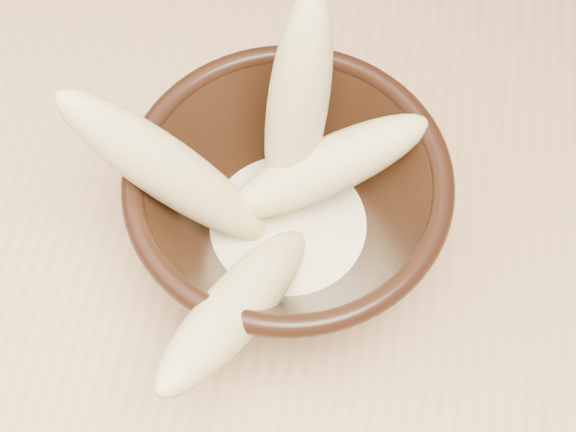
# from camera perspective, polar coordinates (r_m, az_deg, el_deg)

# --- Properties ---
(table) EXTENTS (1.20, 0.80, 0.75)m
(table) POSITION_cam_1_polar(r_m,az_deg,el_deg) (0.65, 3.81, 1.90)
(table) COLOR #DEA77A
(table) RESTS_ON ground
(bowl) EXTENTS (0.19, 0.19, 0.10)m
(bowl) POSITION_cam_1_polar(r_m,az_deg,el_deg) (0.48, -0.00, 0.48)
(bowl) COLOR black
(bowl) RESTS_ON table
(milk_puddle) EXTENTS (0.11, 0.11, 0.01)m
(milk_puddle) POSITION_cam_1_polar(r_m,az_deg,el_deg) (0.50, -0.00, -0.86)
(milk_puddle) COLOR #F2E9C3
(milk_puddle) RESTS_ON bowl
(banana_upright) EXTENTS (0.05, 0.09, 0.16)m
(banana_upright) POSITION_cam_1_polar(r_m,az_deg,el_deg) (0.45, 0.64, 7.57)
(banana_upright) COLOR #E6D187
(banana_upright) RESTS_ON bowl
(banana_left) EXTENTS (0.13, 0.04, 0.15)m
(banana_left) POSITION_cam_1_polar(r_m,az_deg,el_deg) (0.45, -8.31, 3.11)
(banana_left) COLOR #E6D187
(banana_left) RESTS_ON bowl
(banana_across) EXTENTS (0.14, 0.09, 0.08)m
(banana_across) POSITION_cam_1_polar(r_m,az_deg,el_deg) (0.47, 2.69, 3.46)
(banana_across) COLOR #E6D187
(banana_across) RESTS_ON bowl
(banana_front) EXTENTS (0.09, 0.16, 0.11)m
(banana_front) POSITION_cam_1_polar(r_m,az_deg,el_deg) (0.44, -3.47, -6.22)
(banana_front) COLOR #E6D187
(banana_front) RESTS_ON bowl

